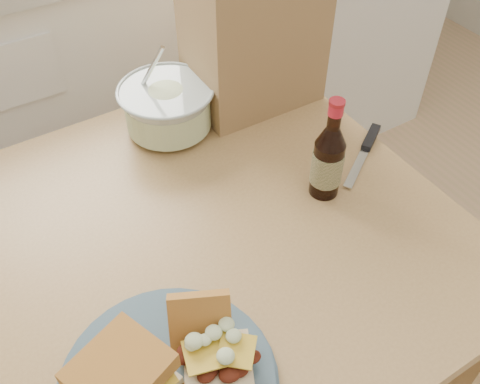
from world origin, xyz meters
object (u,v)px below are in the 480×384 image
plate (168,383)px  coleslaw_bowl (168,110)px  paper_bag (254,25)px  beer_bottle (328,160)px  dining_table (215,263)px

plate → coleslaw_bowl: 0.59m
coleslaw_bowl → paper_bag: (0.22, 0.01, 0.13)m
coleslaw_bowl → beer_bottle: bearing=-62.7°
paper_bag → dining_table: bearing=-131.9°
dining_table → coleslaw_bowl: bearing=78.4°
beer_bottle → paper_bag: 0.35m
coleslaw_bowl → paper_bag: size_ratio=0.56×
coleslaw_bowl → beer_bottle: size_ratio=0.96×
dining_table → plate: bearing=-132.1°
dining_table → beer_bottle: 0.30m
plate → coleslaw_bowl: size_ratio=1.50×
plate → paper_bag: 0.74m
dining_table → coleslaw_bowl: (0.06, 0.30, 0.16)m
dining_table → plate: 0.32m
dining_table → coleslaw_bowl: size_ratio=4.18×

